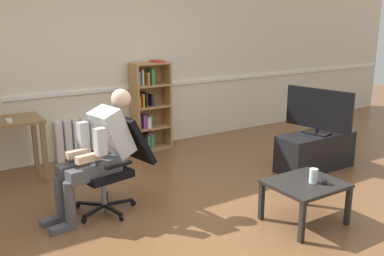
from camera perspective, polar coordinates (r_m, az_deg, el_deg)
name	(u,v)px	position (r m, az deg, el deg)	size (l,w,h in m)	color
ground_plane	(225,217)	(4.26, 4.54, -11.90)	(18.00, 18.00, 0.00)	brown
back_wall	(115,58)	(6.16, -10.37, 9.25)	(12.00, 0.13, 2.70)	beige
computer_mouse	(9,120)	(5.24, -23.49, 0.95)	(0.06, 0.10, 0.03)	white
bookshelf	(149,108)	(6.25, -5.86, 2.67)	(0.56, 0.29, 1.31)	#AD7F4C
radiator	(81,138)	(6.05, -14.76, -1.38)	(0.70, 0.08, 0.56)	white
office_chair	(116,159)	(4.35, -10.21, -4.14)	(0.85, 0.63, 0.95)	black
person_seated	(99,150)	(4.21, -12.53, -2.97)	(0.99, 0.48, 1.23)	#4C4C51
tv_stand	(315,151)	(5.67, 16.32, -3.05)	(1.06, 0.42, 0.47)	black
tv_screen	(318,110)	(5.53, 16.72, 2.30)	(0.26, 0.89, 0.58)	black
coffee_table	(305,188)	(4.15, 15.08, -7.78)	(0.67, 0.58, 0.41)	black
drinking_glass	(313,176)	(4.11, 16.11, -6.23)	(0.08, 0.08, 0.14)	silver
spare_remote	(324,181)	(4.18, 17.41, -6.84)	(0.04, 0.15, 0.02)	black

